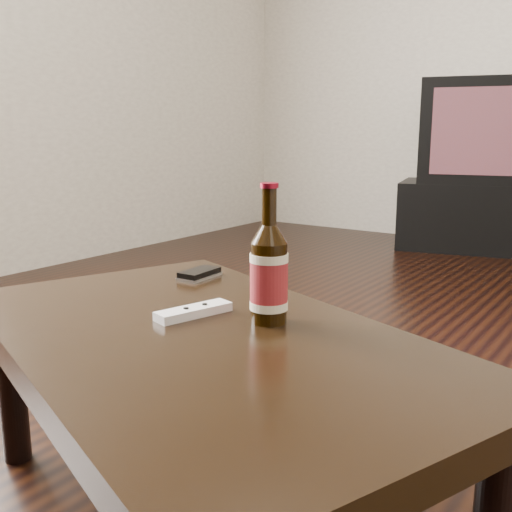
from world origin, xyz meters
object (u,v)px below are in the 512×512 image
Objects in this scene: tv_stand at (487,216)px; tv at (494,131)px; coffee_table at (200,359)px; phone at (199,274)px; remote at (194,311)px; beer_bottle at (269,274)px.

tv is (0.00, -0.00, 0.54)m from tv_stand.
tv_stand is 3.24m from coffee_table.
coffee_table is (0.30, -3.22, -0.41)m from tv.
tv is 3.26m from coffee_table.
tv_stand reaches higher than phone.
tv_stand is at bearing 90.00° from tv.
coffee_table is at bearing -52.25° from phone.
tv_stand is at bearing 88.12° from phone.
phone is 0.32m from remote.
remote is (0.23, -3.16, 0.20)m from tv_stand.
coffee_table is at bearing -27.26° from remote.
beer_bottle is 0.18m from remote.
beer_bottle is at bearing -97.05° from tv.
remote is (0.23, -3.16, -0.35)m from tv.
coffee_table is 4.60× the size of beer_bottle.
coffee_table is 10.45× the size of phone.
coffee_table is (0.31, -3.22, 0.13)m from tv_stand.
beer_bottle is (0.38, -3.10, -0.26)m from tv.
tv_stand is at bearing 96.96° from beer_bottle.
phone is at bearing 130.39° from coffee_table.
tv_stand reaches higher than coffee_table.
coffee_table is at bearing -98.60° from tv.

